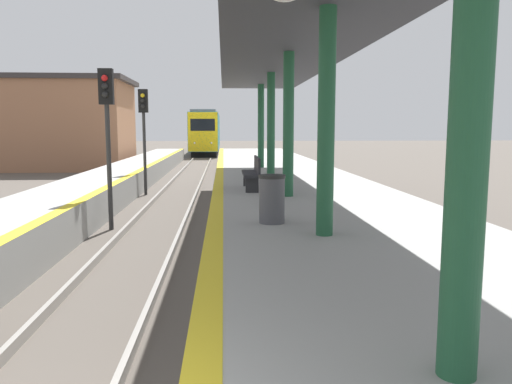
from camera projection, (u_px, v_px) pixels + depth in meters
name	position (u px, v px, depth m)	size (l,w,h in m)	color
train	(206.00, 132.00, 52.76)	(2.66, 18.85, 4.29)	black
signal_mid	(107.00, 118.00, 12.76)	(0.36, 0.31, 4.15)	#2D2D2D
signal_far	(144.00, 121.00, 19.54)	(0.36, 0.31, 4.15)	#2D2D2D
station_canopy	(289.00, 54.00, 12.34)	(3.40, 23.39, 3.81)	#1E5133
trash_bin	(272.00, 199.00, 9.15)	(0.49, 0.49, 0.89)	#4C4C51
bench	(253.00, 172.00, 14.19)	(0.44, 1.91, 0.92)	#28282D
station_building	(29.00, 124.00, 32.24)	(13.12, 6.55, 5.83)	#9E6B4C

